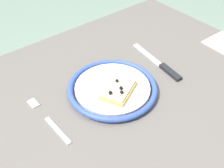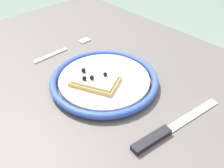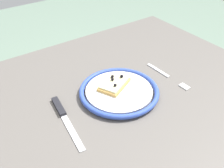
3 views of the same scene
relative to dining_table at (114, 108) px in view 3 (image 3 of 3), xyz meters
name	(u,v)px [view 3 (image 3 of 3)]	position (x,y,z in m)	size (l,w,h in m)	color
dining_table	(114,108)	(0.00, 0.00, 0.00)	(1.11, 0.83, 0.71)	#5B5651
plate	(120,91)	(0.00, 0.03, 0.10)	(0.27, 0.27, 0.02)	white
pizza_slice_near	(115,84)	(0.00, 0.00, 0.11)	(0.13, 0.11, 0.03)	tan
knife	(62,113)	(0.20, 0.01, 0.09)	(0.05, 0.24, 0.01)	silver
fork	(167,76)	(-0.21, 0.05, 0.09)	(0.02, 0.20, 0.00)	silver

